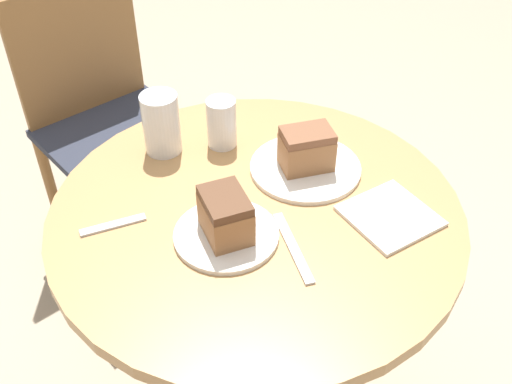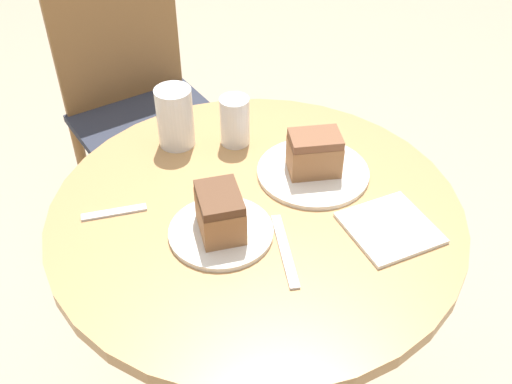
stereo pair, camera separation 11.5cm
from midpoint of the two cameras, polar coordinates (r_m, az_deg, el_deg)
name	(u,v)px [view 2 (the right image)]	position (r m, az deg, el deg)	size (l,w,h in m)	color
table	(256,270)	(1.30, 2.55, -7.52)	(0.81, 0.81, 0.77)	tan
chair	(146,115)	(1.99, -8.84, 7.18)	(0.45, 0.48, 0.89)	olive
plate_near	(221,232)	(1.11, -0.41, -3.95)	(0.20, 0.20, 0.01)	silver
plate_far	(313,172)	(1.26, 8.04, 1.80)	(0.23, 0.23, 0.01)	silver
cake_slice_near	(220,212)	(1.08, -0.43, -2.09)	(0.10, 0.12, 0.09)	#9E6B42
cake_slice_far	(314,153)	(1.23, 8.25, 3.58)	(0.13, 0.11, 0.09)	#9E6B42
glass_lemonade	(235,123)	(1.32, 0.47, 6.47)	(0.06, 0.06, 0.11)	silver
glass_water	(175,120)	(1.31, -5.22, 6.78)	(0.08, 0.08, 0.14)	silver
napkin_stack	(390,228)	(1.16, 15.41, -3.44)	(0.17, 0.17, 0.01)	white
fork	(285,250)	(1.09, 5.79, -5.67)	(0.09, 0.18, 0.00)	silver
spoon	(114,212)	(1.18, -10.68, -2.03)	(0.12, 0.06, 0.00)	silver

